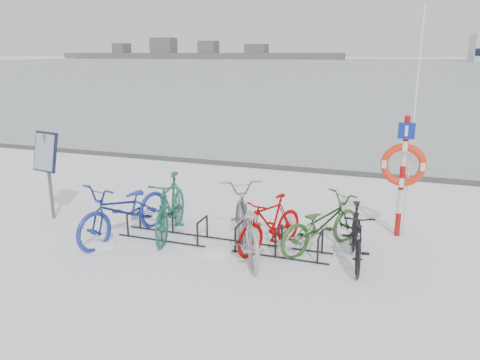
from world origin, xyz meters
The scene contains 14 objects.
ground centered at (0.00, 0.00, 0.00)m, with size 900.00×900.00×0.00m, color white.
ice_sheet centered at (0.00, 155.00, 0.01)m, with size 400.00×298.00×0.02m, color #97A5AB.
quay_edge centered at (0.00, 5.90, 0.05)m, with size 400.00×0.25×0.10m, color #3F3F42.
bike_rack centered at (0.00, 0.00, 0.18)m, with size 4.00×0.48×0.46m.
info_board centered at (-3.86, 0.14, 1.33)m, with size 0.65×0.35×1.84m.
lifebuoy_station centered at (3.02, 1.47, 1.40)m, with size 0.80×0.23×4.16m.
shoreline centered at (-122.02, 260.00, 2.79)m, with size 180.00×12.00×9.50m.
bike_0 centered at (-1.80, -0.24, 0.58)m, with size 0.77×2.22×1.16m, color #1F3297.
bike_1 centered at (-1.08, 0.16, 0.59)m, with size 0.56×1.97×1.19m, color #195946.
bike_2 centered at (0.53, -0.17, 0.59)m, with size 0.78×2.25×1.18m, color #96989C.
bike_3 centered at (0.88, 0.16, 0.49)m, with size 0.46×1.64×0.99m, color #AF0403.
bike_4 centered at (1.74, 0.44, 0.50)m, with size 0.66×1.90×1.00m, color #2A5624.
bike_5 centered at (2.38, 0.05, 0.50)m, with size 0.47×1.67×1.01m, color black.
snow_drifts centered at (-0.57, -0.08, 0.00)m, with size 4.06×2.06×0.20m.
Camera 1 is at (2.92, -7.34, 3.36)m, focal length 35.00 mm.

